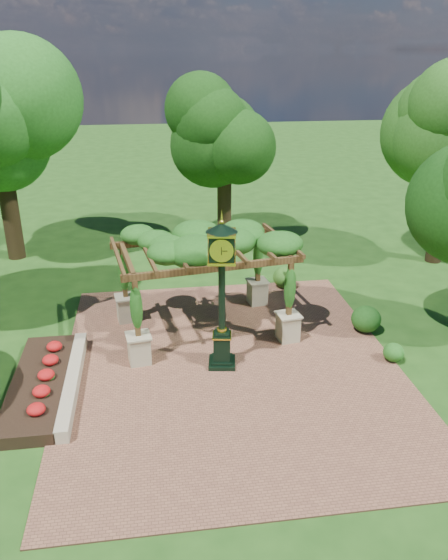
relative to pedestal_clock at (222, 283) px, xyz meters
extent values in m
plane|color=#1E4714|center=(0.27, -1.06, -2.72)|extent=(120.00, 120.00, 0.00)
cube|color=brown|center=(0.27, -0.06, -2.70)|extent=(10.00, 12.00, 0.04)
cube|color=#C6B793|center=(-4.33, -0.56, -2.52)|extent=(0.35, 5.00, 0.40)
cube|color=red|center=(-5.23, -0.56, -2.54)|extent=(1.50, 5.00, 0.36)
cube|color=black|center=(0.00, 0.00, -2.62)|extent=(0.91, 0.91, 0.12)
cube|color=black|center=(0.00, 0.00, -2.09)|extent=(0.57, 0.57, 0.90)
cube|color=yellow|center=(0.00, 0.00, -1.69)|extent=(0.64, 0.64, 0.04)
cylinder|color=black|center=(0.00, 0.00, -0.39)|extent=(0.23, 0.23, 2.29)
cube|color=black|center=(0.00, 0.00, 1.10)|extent=(0.80, 0.80, 0.70)
cylinder|color=#F3E9CE|center=(-0.05, -0.35, 1.10)|extent=(0.60, 0.12, 0.60)
cone|color=black|center=(0.00, 0.00, 1.65)|extent=(1.02, 1.02, 0.25)
sphere|color=yellow|center=(0.00, 0.00, 1.80)|extent=(0.14, 0.14, 0.14)
cube|color=#BBB18B|center=(-2.46, 0.50, -2.25)|extent=(0.72, 0.72, 0.88)
cube|color=brown|center=(-2.46, 0.50, -0.86)|extent=(0.18, 0.18, 1.80)
cube|color=#BBB18B|center=(2.35, 1.24, -2.25)|extent=(0.72, 0.72, 0.88)
cube|color=brown|center=(2.35, 1.24, -0.86)|extent=(0.18, 0.18, 1.80)
cube|color=#BBB18B|center=(-2.90, 3.39, -2.25)|extent=(0.72, 0.72, 0.88)
cube|color=brown|center=(-2.90, 3.39, -0.86)|extent=(0.18, 0.18, 1.80)
cube|color=#BBB18B|center=(1.90, 4.12, -2.25)|extent=(0.72, 0.72, 0.88)
cube|color=brown|center=(1.90, 4.12, -0.86)|extent=(0.18, 0.18, 1.80)
cube|color=brown|center=(-0.06, 0.87, 0.12)|extent=(5.60, 0.99, 0.21)
cube|color=brown|center=(-0.50, 3.76, 0.12)|extent=(5.60, 0.99, 0.21)
ellipsoid|color=#205518|center=(-0.28, 2.31, 0.38)|extent=(6.11, 4.32, 0.97)
cube|color=gray|center=(0.66, 7.83, -2.67)|extent=(0.68, 0.68, 0.11)
cylinder|color=gray|center=(0.66, 7.83, -2.20)|extent=(0.35, 0.35, 0.95)
cylinder|color=gray|center=(0.66, 7.83, -1.70)|extent=(0.64, 0.64, 0.05)
ellipsoid|color=#225E1B|center=(5.22, -0.51, -2.40)|extent=(0.68, 0.68, 0.57)
ellipsoid|color=#1C4E16|center=(5.10, 1.44, -2.24)|extent=(1.14, 1.14, 0.89)
ellipsoid|color=#2C5A1A|center=(3.29, 5.46, -2.26)|extent=(1.05, 1.05, 0.84)
cylinder|color=#2F2212|center=(-8.07, 10.61, -0.93)|extent=(0.77, 0.77, 3.59)
cylinder|color=#382816|center=(1.80, 12.14, -1.16)|extent=(0.70, 0.70, 3.14)
ellipsoid|color=#14390E|center=(1.80, 12.14, 2.89)|extent=(4.03, 4.03, 4.95)
cylinder|color=black|center=(10.69, 7.46, -0.90)|extent=(0.69, 0.69, 3.65)
camera|label=1|loc=(-1.94, -14.09, 6.12)|focal=35.00mm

